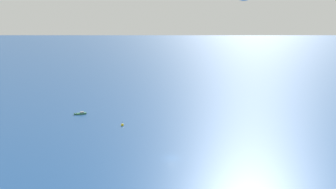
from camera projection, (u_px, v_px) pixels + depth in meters
The scene contains 3 objects.
ground_plane at pixel (171, 158), 131.97m from camera, with size 2000.00×2000.00×0.00m, color navy.
motorboat_near_centre at pixel (80, 114), 190.31m from camera, with size 3.93×5.46×1.59m.
marker_buoy at pixel (122, 125), 170.60m from camera, with size 1.10×1.10×2.10m.
Camera 1 is at (-74.97, 101.44, 43.62)m, focal length 45.03 mm.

